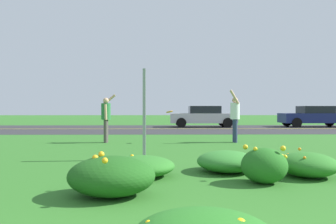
{
  "coord_description": "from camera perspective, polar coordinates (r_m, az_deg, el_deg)",
  "views": [
    {
      "loc": [
        -0.28,
        -1.49,
        1.22
      ],
      "look_at": [
        -0.09,
        9.42,
        1.14
      ],
      "focal_mm": 36.29,
      "sensor_mm": 36.0,
      "label": 1
    }
  ],
  "objects": [
    {
      "name": "daylily_clump_front_right",
      "position": [
        6.75,
        22.36,
        -8.15
      ],
      "size": [
        1.05,
        1.15,
        0.47
      ],
      "color": "#2D7526",
      "rests_on": "ground"
    },
    {
      "name": "frisbee_orange",
      "position": [
        12.31,
        0.25,
        0.03
      ],
      "size": [
        0.25,
        0.24,
        0.11
      ],
      "color": "orange"
    },
    {
      "name": "person_catcher_white_shirt",
      "position": [
        12.79,
        11.17,
        -0.51
      ],
      "size": [
        0.41,
        0.48,
        1.94
      ],
      "color": "silver",
      "rests_on": "ground"
    },
    {
      "name": "daylily_clump_front_center",
      "position": [
        6.3,
        -4.7,
        -9.04
      ],
      "size": [
        1.27,
        1.3,
        0.39
      ],
      "color": "#2D7526",
      "rests_on": "ground"
    },
    {
      "name": "person_thrower_green_shirt",
      "position": [
        12.68,
        -10.37,
        -0.59
      ],
      "size": [
        0.51,
        0.48,
        1.79
      ],
      "color": "#287038",
      "rests_on": "ground"
    },
    {
      "name": "highway_strip",
      "position": [
        21.24,
        -0.26,
        -2.84
      ],
      "size": [
        120.0,
        9.63,
        0.01
      ],
      "primitive_type": "cube",
      "color": "#2D2D30",
      "rests_on": "ground"
    },
    {
      "name": "daylily_clump_mid_left",
      "position": [
        4.93,
        -9.45,
        -10.55
      ],
      "size": [
        1.24,
        1.08,
        0.62
      ],
      "color": "#1E5619",
      "rests_on": "ground"
    },
    {
      "name": "highway_center_stripe",
      "position": [
        21.24,
        -0.26,
        -2.83
      ],
      "size": [
        120.0,
        0.16,
        0.0
      ],
      "primitive_type": "cube",
      "color": "yellow",
      "rests_on": "ground"
    },
    {
      "name": "car_silver_center_left",
      "position": [
        23.55,
        5.94,
        -0.73
      ],
      "size": [
        4.5,
        2.0,
        1.45
      ],
      "color": "#B7BABF",
      "rests_on": "ground"
    },
    {
      "name": "sign_post_near_path",
      "position": [
        8.21,
        -4.01,
        -0.39
      ],
      "size": [
        0.07,
        0.1,
        2.21
      ],
      "color": "#93969B",
      "rests_on": "ground"
    },
    {
      "name": "daylily_clump_mid_right",
      "position": [
        6.81,
        9.87,
        -8.16
      ],
      "size": [
        1.17,
        1.2,
        0.41
      ],
      "color": "#337F2D",
      "rests_on": "ground"
    },
    {
      "name": "ground_plane",
      "position": [
        11.42,
        0.41,
        -5.7
      ],
      "size": [
        120.0,
        120.0,
        0.0
      ],
      "primitive_type": "plane",
      "color": "#2D6B23"
    },
    {
      "name": "car_navy_leftmost",
      "position": [
        25.66,
        23.32,
        -0.66
      ],
      "size": [
        4.5,
        2.0,
        1.45
      ],
      "color": "navy",
      "rests_on": "ground"
    },
    {
      "name": "daylily_clump_mid_center",
      "position": [
        5.89,
        15.86,
        -8.64
      ],
      "size": [
        0.76,
        0.73,
        0.64
      ],
      "color": "#23661E",
      "rests_on": "ground"
    }
  ]
}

